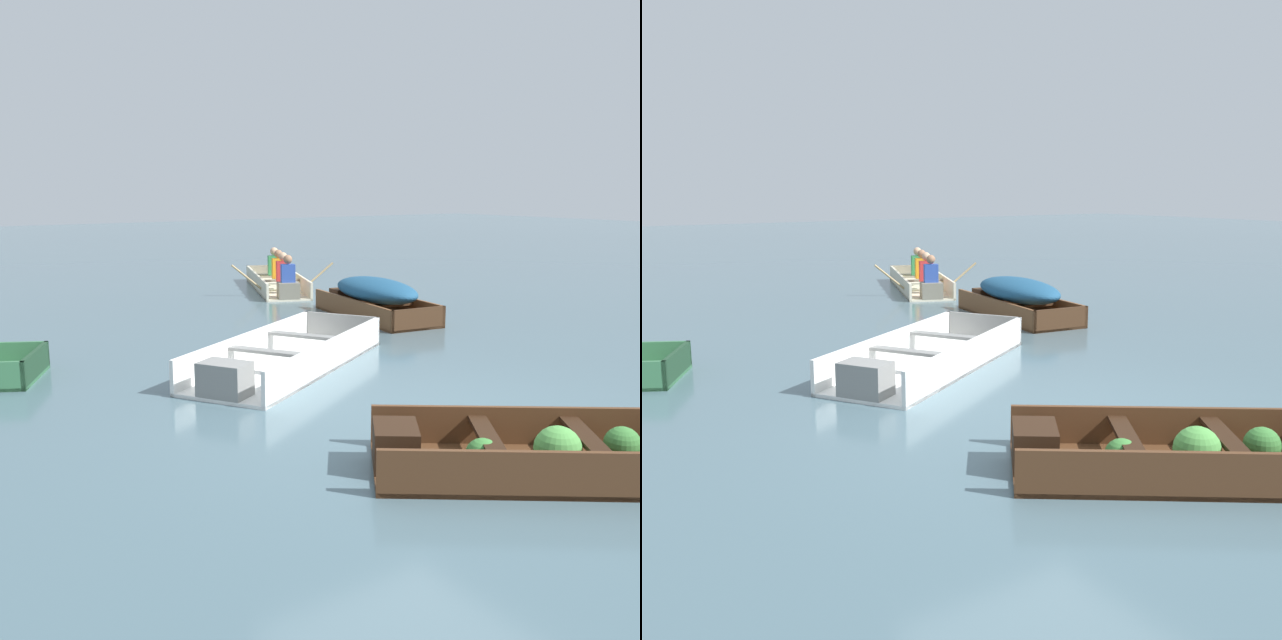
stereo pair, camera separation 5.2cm
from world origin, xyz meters
TOP-DOWN VIEW (x-y plane):
  - ground_plane at (0.00, 0.00)m, footprint 80.00×80.00m
  - dinghy_dark_varnish_foreground at (-0.05, -1.41)m, footprint 2.81×2.48m
  - skiff_white_near_moored at (-0.01, 2.50)m, footprint 3.56×2.81m
  - skiff_wooden_brown_far_moored at (3.26, 4.79)m, footprint 1.38×2.82m
  - rowboat_cream_with_crew at (3.47, 8.49)m, footprint 2.46×3.61m

SIDE VIEW (x-z plane):
  - ground_plane at x=0.00m, z-range 0.00..0.00m
  - skiff_white_near_moored at x=-0.01m, z-range -0.07..0.35m
  - dinghy_dark_varnish_foreground at x=-0.05m, z-range -0.06..0.36m
  - rowboat_cream_with_crew at x=3.47m, z-range -0.22..0.70m
  - skiff_wooden_brown_far_moored at x=3.26m, z-range 0.05..0.75m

